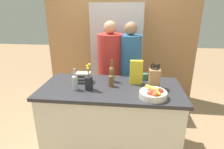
% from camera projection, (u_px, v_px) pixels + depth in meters
% --- Properties ---
extents(ground_plane, '(14.00, 14.00, 0.00)m').
position_uv_depth(ground_plane, '(111.00, 147.00, 2.55)').
color(ground_plane, '#A37F5B').
extents(kitchen_island, '(1.69, 0.81, 0.89)m').
position_uv_depth(kitchen_island, '(111.00, 118.00, 2.40)').
color(kitchen_island, silver).
rests_on(kitchen_island, ground_plane).
extents(back_wall_wood, '(2.89, 0.12, 2.60)m').
position_uv_depth(back_wall_wood, '(121.00, 34.00, 3.62)').
color(back_wall_wood, '#AD7A4C').
rests_on(back_wall_wood, ground_plane).
extents(refrigerator, '(0.85, 0.63, 1.86)m').
position_uv_depth(refrigerator, '(117.00, 57.00, 3.41)').
color(refrigerator, '#B7B7BC').
rests_on(refrigerator, ground_plane).
extents(fruit_bowl, '(0.29, 0.29, 0.11)m').
position_uv_depth(fruit_bowl, '(154.00, 94.00, 1.95)').
color(fruit_bowl, silver).
rests_on(fruit_bowl, kitchen_island).
extents(knife_block, '(0.13, 0.11, 0.31)m').
position_uv_depth(knife_block, '(154.00, 79.00, 2.17)').
color(knife_block, '#A87A4C').
rests_on(knife_block, kitchen_island).
extents(flower_vase, '(0.09, 0.09, 0.32)m').
position_uv_depth(flower_vase, '(89.00, 82.00, 2.13)').
color(flower_vase, '#232328').
rests_on(flower_vase, kitchen_island).
extents(cereal_box, '(0.16, 0.07, 0.30)m').
position_uv_depth(cereal_box, '(136.00, 72.00, 2.29)').
color(cereal_box, yellow).
rests_on(cereal_box, kitchen_island).
extents(coffee_mug, '(0.09, 0.10, 0.08)m').
position_uv_depth(coffee_mug, '(145.00, 77.00, 2.46)').
color(coffee_mug, '#42664C').
rests_on(coffee_mug, kitchen_island).
extents(book_stack, '(0.19, 0.16, 0.12)m').
position_uv_depth(book_stack, '(83.00, 77.00, 2.38)').
color(book_stack, '#2D334C').
rests_on(book_stack, kitchen_island).
extents(bottle_oil, '(0.06, 0.06, 0.21)m').
position_uv_depth(bottle_oil, '(111.00, 80.00, 2.23)').
color(bottle_oil, brown).
rests_on(bottle_oil, kitchen_island).
extents(bottle_vinegar, '(0.07, 0.07, 0.29)m').
position_uv_depth(bottle_vinegar, '(112.00, 73.00, 2.37)').
color(bottle_vinegar, brown).
rests_on(bottle_vinegar, kitchen_island).
extents(bottle_wine, '(0.07, 0.07, 0.26)m').
position_uv_depth(bottle_wine, '(75.00, 81.00, 2.13)').
color(bottle_wine, '#B2BCC1').
rests_on(bottle_wine, kitchen_island).
extents(person_at_sink, '(0.38, 0.38, 1.61)m').
position_uv_depth(person_at_sink, '(110.00, 69.00, 2.88)').
color(person_at_sink, '#383842').
rests_on(person_at_sink, ground_plane).
extents(person_in_blue, '(0.33, 0.33, 1.60)m').
position_uv_depth(person_in_blue, '(130.00, 69.00, 2.84)').
color(person_in_blue, '#383842').
rests_on(person_in_blue, ground_plane).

